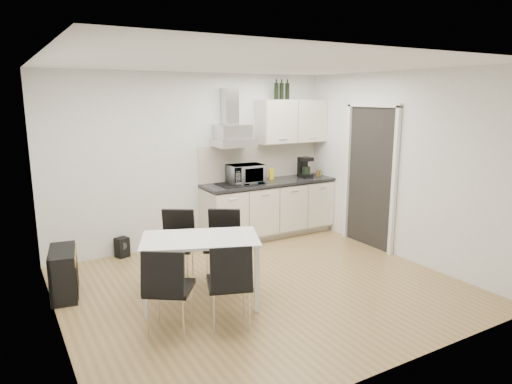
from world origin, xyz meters
The scene contains 15 objects.
ground centered at (0.00, 0.00, 0.00)m, with size 4.50×4.50×0.00m, color #A3824E.
wall_back centered at (0.00, 2.00, 1.30)m, with size 4.50×0.10×2.60m, color white.
wall_front centered at (0.00, -2.00, 1.30)m, with size 4.50×0.10×2.60m, color white.
wall_left centered at (-2.25, 0.00, 1.30)m, with size 0.10×4.00×2.60m, color white.
wall_right centered at (2.25, 0.00, 1.30)m, with size 0.10×4.00×2.60m, color white.
ceiling centered at (0.00, 0.00, 2.60)m, with size 4.50×4.50×0.00m, color white.
doorway centered at (2.21, 0.55, 1.05)m, with size 0.08×1.04×2.10m, color white.
kitchenette centered at (1.19, 1.73, 0.83)m, with size 2.22×0.64×2.52m.
dining_table centered at (-0.79, -0.02, 0.66)m, with size 1.43×1.14×0.75m.
chair_far_left centered at (-0.83, 0.67, 0.44)m, with size 0.44×0.50×0.88m, color black, non-canonical shape.
chair_far_right centered at (-0.32, 0.39, 0.44)m, with size 0.44×0.50×0.88m, color black, non-canonical shape.
chair_near_left centered at (-1.31, -0.46, 0.44)m, with size 0.44×0.50×0.88m, color black, non-canonical shape.
chair_near_right centered at (-0.76, -0.64, 0.44)m, with size 0.44×0.50×0.88m, color black, non-canonical shape.
guitar_amp centered at (-2.09, 0.93, 0.28)m, with size 0.39×0.70×0.55m.
floor_speaker centered at (-1.19, 1.90, 0.14)m, with size 0.17×0.15×0.28m, color black.
Camera 1 is at (-2.65, -4.42, 2.26)m, focal length 32.00 mm.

